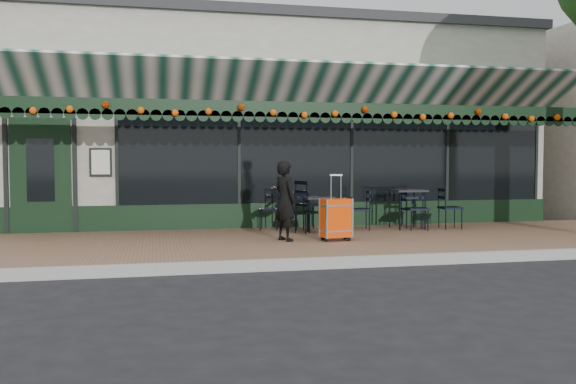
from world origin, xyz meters
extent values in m
plane|color=black|center=(0.00, 0.00, 0.00)|extent=(80.00, 80.00, 0.00)
cube|color=brown|center=(0.00, 2.00, 0.07)|extent=(18.00, 4.00, 0.15)
cube|color=#9E9E99|center=(0.00, -0.08, 0.07)|extent=(18.00, 0.16, 0.15)
cube|color=gray|center=(0.00, 8.00, 2.25)|extent=(12.00, 8.00, 4.50)
cube|color=black|center=(1.20, 3.98, 1.65)|extent=(9.20, 0.04, 2.00)
cube|color=black|center=(-4.80, 3.98, 1.25)|extent=(1.10, 0.07, 2.20)
cube|color=silver|center=(-3.70, 3.94, 1.50)|extent=(0.42, 0.04, 0.55)
cube|color=black|center=(0.00, 2.52, 2.46)|extent=(12.00, 0.03, 0.28)
cylinder|color=orange|center=(0.00, 2.46, 2.44)|extent=(11.60, 0.12, 0.12)
imported|color=black|center=(-0.49, 1.85, 0.84)|extent=(0.51, 0.59, 1.38)
cube|color=#F14007|center=(0.36, 1.65, 0.55)|extent=(0.54, 0.37, 0.66)
cube|color=black|center=(0.36, 1.65, 0.18)|extent=(0.54, 0.37, 0.07)
cube|color=silver|center=(0.36, 1.65, 1.08)|extent=(0.22, 0.08, 0.41)
cube|color=black|center=(2.31, 3.14, 0.93)|extent=(0.65, 0.65, 0.04)
cylinder|color=black|center=(2.04, 2.87, 0.53)|extent=(0.03, 0.03, 0.75)
cylinder|color=black|center=(2.58, 2.87, 0.53)|extent=(0.03, 0.03, 0.75)
cylinder|color=black|center=(2.04, 3.41, 0.53)|extent=(0.03, 0.03, 0.75)
cylinder|color=black|center=(2.58, 3.41, 0.53)|extent=(0.03, 0.03, 0.75)
cube|color=black|center=(0.42, 3.05, 0.81)|extent=(0.55, 0.55, 0.04)
cylinder|color=black|center=(0.19, 2.82, 0.47)|extent=(0.03, 0.03, 0.64)
cylinder|color=black|center=(0.65, 2.82, 0.47)|extent=(0.03, 0.03, 0.64)
cylinder|color=black|center=(0.19, 3.28, 0.47)|extent=(0.03, 0.03, 0.64)
cylinder|color=black|center=(0.65, 3.28, 0.47)|extent=(0.03, 0.03, 0.64)
camera|label=1|loc=(-2.67, -8.36, 1.54)|focal=38.00mm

